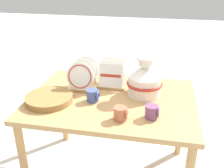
# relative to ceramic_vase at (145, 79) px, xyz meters

# --- Properties ---
(display_table) EXTENTS (1.18, 0.86, 0.72)m
(display_table) POSITION_rel_ceramic_vase_xyz_m (-0.22, -0.10, -0.21)
(display_table) COLOR tan
(display_table) RESTS_ON ground_plane
(ceramic_vase) EXTENTS (0.26, 0.26, 0.30)m
(ceramic_vase) POSITION_rel_ceramic_vase_xyz_m (0.00, 0.00, 0.00)
(ceramic_vase) COLOR white
(ceramic_vase) RESTS_ON display_table
(dish_rack_round_plates) EXTENTS (0.21, 0.20, 0.23)m
(dish_rack_round_plates) POSITION_rel_ceramic_vase_xyz_m (-0.47, 0.01, -0.04)
(dish_rack_round_plates) COLOR tan
(dish_rack_round_plates) RESTS_ON display_table
(dish_rack_square_plates) EXTENTS (0.21, 0.20, 0.21)m
(dish_rack_square_plates) POSITION_rel_ceramic_vase_xyz_m (-0.26, 0.11, -0.05)
(dish_rack_square_plates) COLOR tan
(dish_rack_square_plates) RESTS_ON display_table
(wicker_charger_stack) EXTENTS (0.33, 0.33, 0.04)m
(wicker_charger_stack) POSITION_rel_ceramic_vase_xyz_m (-0.64, -0.23, -0.10)
(wicker_charger_stack) COLOR olive
(wicker_charger_stack) RESTS_ON display_table
(mug_terracotta_glaze) EXTENTS (0.09, 0.08, 0.09)m
(mug_terracotta_glaze) POSITION_rel_ceramic_vase_xyz_m (-0.11, -0.37, -0.08)
(mug_terracotta_glaze) COLOR #B76647
(mug_terracotta_glaze) RESTS_ON display_table
(mug_cobalt_glaze) EXTENTS (0.09, 0.08, 0.09)m
(mug_cobalt_glaze) POSITION_rel_ceramic_vase_xyz_m (-0.34, -0.17, -0.08)
(mug_cobalt_glaze) COLOR #42569E
(mug_cobalt_glaze) RESTS_ON display_table
(mug_plum_glaze) EXTENTS (0.09, 0.08, 0.09)m
(mug_plum_glaze) POSITION_rel_ceramic_vase_xyz_m (0.08, -0.31, -0.08)
(mug_plum_glaze) COLOR #7A4770
(mug_plum_glaze) RESTS_ON display_table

